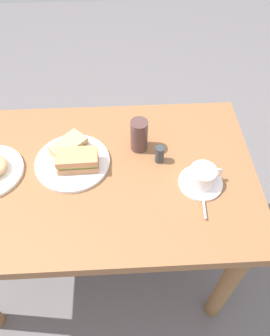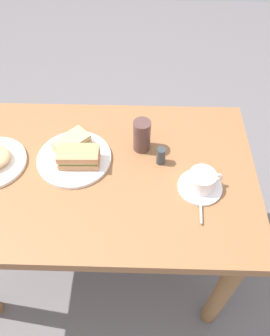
{
  "view_description": "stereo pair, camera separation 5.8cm",
  "coord_description": "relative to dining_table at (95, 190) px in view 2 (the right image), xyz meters",
  "views": [
    {
      "loc": [
        -0.12,
        0.73,
        1.68
      ],
      "look_at": [
        -0.15,
        0.01,
        0.78
      ],
      "focal_mm": 35.25,
      "sensor_mm": 36.0,
      "label": 1
    },
    {
      "loc": [
        -0.17,
        0.73,
        1.68
      ],
      "look_at": [
        -0.15,
        0.01,
        0.78
      ],
      "focal_mm": 35.25,
      "sensor_mm": 36.0,
      "label": 2
    }
  ],
  "objects": [
    {
      "name": "coffee_cup",
      "position": [
        -0.38,
        0.07,
        0.17
      ],
      "size": [
        0.12,
        0.09,
        0.07
      ],
      "color": "white",
      "rests_on": "coffee_saucer"
    },
    {
      "name": "salt_shaker",
      "position": [
        -0.25,
        -0.05,
        0.16
      ],
      "size": [
        0.03,
        0.03,
        0.07
      ],
      "primitive_type": "cylinder",
      "color": "#33383D",
      "rests_on": "dining_table"
    },
    {
      "name": "sandwich_front",
      "position": [
        0.05,
        -0.02,
        0.17
      ],
      "size": [
        0.15,
        0.08,
        0.06
      ],
      "color": "tan",
      "rests_on": "sandwich_plate"
    },
    {
      "name": "dining_table",
      "position": [
        0.0,
        0.0,
        0.0
      ],
      "size": [
        1.17,
        0.71,
        0.75
      ],
      "color": "#8F5D38",
      "rests_on": "ground_plane"
    },
    {
      "name": "drinking_glass",
      "position": [
        -0.18,
        -0.11,
        0.19
      ],
      "size": [
        0.06,
        0.06,
        0.13
      ],
      "primitive_type": "cylinder",
      "color": "brown",
      "rests_on": "dining_table"
    },
    {
      "name": "spoon",
      "position": [
        -0.37,
        0.15,
        0.14
      ],
      "size": [
        0.02,
        0.1,
        0.01
      ],
      "color": "silver",
      "rests_on": "coffee_saucer"
    },
    {
      "name": "coffee_saucer",
      "position": [
        -0.38,
        0.07,
        0.13
      ],
      "size": [
        0.15,
        0.15,
        0.01
      ],
      "primitive_type": "cylinder",
      "color": "white",
      "rests_on": "dining_table"
    },
    {
      "name": "ground_plane",
      "position": [
        0.0,
        0.0,
        -0.63
      ],
      "size": [
        6.0,
        6.0,
        0.0
      ],
      "primitive_type": "plane",
      "color": "slate"
    },
    {
      "name": "sandwich_plate",
      "position": [
        0.07,
        -0.05,
        0.13
      ],
      "size": [
        0.27,
        0.27,
        0.01
      ],
      "primitive_type": "cylinder",
      "color": "white",
      "rests_on": "dining_table"
    },
    {
      "name": "sandwich_back",
      "position": [
        0.08,
        -0.1,
        0.16
      ],
      "size": [
        0.14,
        0.15,
        0.05
      ],
      "color": "tan",
      "rests_on": "sandwich_plate"
    }
  ]
}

